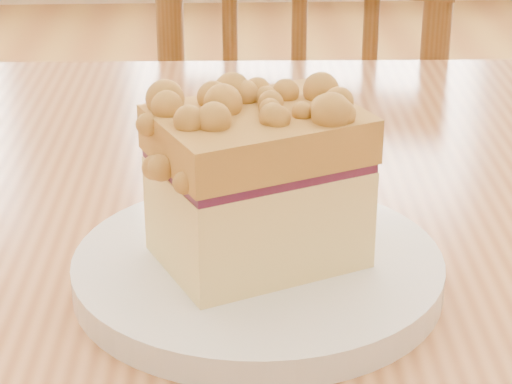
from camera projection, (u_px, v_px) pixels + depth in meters
cafe_table_main at (275, 344)px, 0.74m from camera, size 1.34×0.91×0.75m
cafe_chair_main at (313, 223)px, 1.44m from camera, size 0.48×0.48×0.88m
plate at (258, 271)px, 0.65m from camera, size 0.24×0.24×0.02m
cake_slice at (258, 174)px, 0.62m from camera, size 0.15×0.13×0.12m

